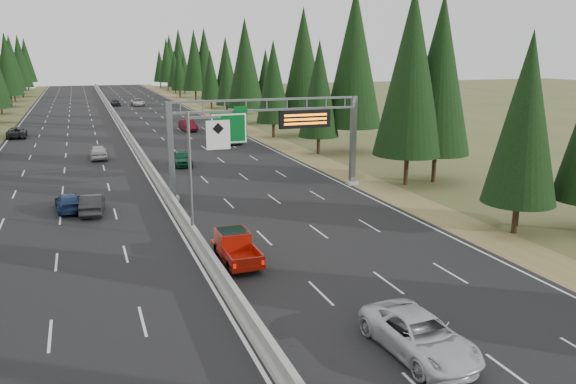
% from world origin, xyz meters
% --- Properties ---
extents(road, '(32.00, 260.00, 0.08)m').
position_xyz_m(road, '(0.00, 80.00, 0.04)').
color(road, black).
rests_on(road, ground).
extents(shoulder_right, '(3.60, 260.00, 0.06)m').
position_xyz_m(shoulder_right, '(17.80, 80.00, 0.03)').
color(shoulder_right, olive).
rests_on(shoulder_right, ground).
extents(median_barrier, '(0.70, 260.00, 0.85)m').
position_xyz_m(median_barrier, '(0.00, 80.00, 0.41)').
color(median_barrier, gray).
rests_on(median_barrier, road).
extents(sign_gantry, '(16.75, 0.98, 7.80)m').
position_xyz_m(sign_gantry, '(8.92, 34.88, 5.27)').
color(sign_gantry, slate).
rests_on(sign_gantry, road).
extents(hov_sign_pole, '(2.80, 0.50, 8.00)m').
position_xyz_m(hov_sign_pole, '(0.58, 24.97, 4.72)').
color(hov_sign_pole, slate).
rests_on(hov_sign_pole, road).
extents(tree_row_right, '(11.59, 238.19, 18.95)m').
position_xyz_m(tree_row_right, '(22.34, 70.37, 9.29)').
color(tree_row_right, black).
rests_on(tree_row_right, ground).
extents(silver_minivan, '(2.89, 5.70, 1.54)m').
position_xyz_m(silver_minivan, '(5.57, 8.00, 0.85)').
color(silver_minivan, silver).
rests_on(silver_minivan, road).
extents(red_pickup, '(1.79, 5.02, 1.63)m').
position_xyz_m(red_pickup, '(1.50, 20.41, 0.99)').
color(red_pickup, black).
rests_on(red_pickup, road).
extents(car_ahead_green, '(2.01, 4.53, 1.51)m').
position_xyz_m(car_ahead_green, '(3.52, 49.04, 0.84)').
color(car_ahead_green, '#114C2D').
rests_on(car_ahead_green, road).
extents(car_ahead_dkred, '(2.20, 5.08, 1.63)m').
position_xyz_m(car_ahead_dkred, '(9.04, 75.54, 0.89)').
color(car_ahead_dkred, '#5A0C1B').
rests_on(car_ahead_dkred, road).
extents(car_ahead_dkgrey, '(2.63, 5.72, 1.62)m').
position_xyz_m(car_ahead_dkgrey, '(12.16, 62.01, 0.89)').
color(car_ahead_dkgrey, black).
rests_on(car_ahead_dkgrey, road).
extents(car_ahead_white, '(2.87, 5.72, 1.55)m').
position_xyz_m(car_ahead_white, '(6.22, 120.76, 0.86)').
color(car_ahead_white, '#BABABA').
rests_on(car_ahead_white, road).
extents(car_ahead_far, '(2.07, 4.55, 1.52)m').
position_xyz_m(car_ahead_far, '(1.50, 122.02, 0.84)').
color(car_ahead_far, black).
rests_on(car_ahead_far, road).
extents(car_onc_near, '(1.95, 4.50, 1.44)m').
position_xyz_m(car_onc_near, '(-5.77, 33.17, 0.80)').
color(car_onc_near, black).
rests_on(car_onc_near, road).
extents(car_onc_blue, '(2.15, 4.51, 1.27)m').
position_xyz_m(car_onc_blue, '(-7.43, 34.61, 0.71)').
color(car_onc_blue, navy).
rests_on(car_onc_blue, road).
extents(car_onc_white, '(1.90, 4.58, 1.55)m').
position_xyz_m(car_onc_white, '(-4.52, 55.89, 0.85)').
color(car_onc_white, silver).
rests_on(car_onc_white, road).
extents(car_onc_far, '(2.63, 5.42, 1.49)m').
position_xyz_m(car_onc_far, '(-14.50, 76.65, 0.82)').
color(car_onc_far, black).
rests_on(car_onc_far, road).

